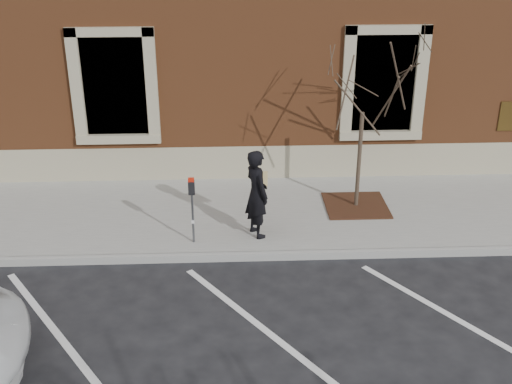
{
  "coord_description": "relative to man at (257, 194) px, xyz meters",
  "views": [
    {
      "loc": [
        -0.48,
        -10.45,
        6.12
      ],
      "look_at": [
        0.0,
        0.6,
        1.1
      ],
      "focal_mm": 45.0,
      "sensor_mm": 36.0,
      "label": 1
    }
  ],
  "objects": [
    {
      "name": "ground",
      "position": [
        -0.02,
        -0.68,
        -1.03
      ],
      "size": [
        120.0,
        120.0,
        0.0
      ],
      "primitive_type": "plane",
      "color": "#28282B",
      "rests_on": "ground"
    },
    {
      "name": "sapling",
      "position": [
        2.19,
        1.19,
        1.79
      ],
      "size": [
        2.29,
        2.29,
        3.81
      ],
      "color": "#413627",
      "rests_on": "sidewalk_near"
    },
    {
      "name": "tree_grate",
      "position": [
        2.19,
        1.19,
        -0.86
      ],
      "size": [
        1.32,
        1.32,
        0.03
      ],
      "primitive_type": "cube",
      "color": "#442015",
      "rests_on": "sidewalk_near"
    },
    {
      "name": "man",
      "position": [
        0.0,
        0.0,
        0.0
      ],
      "size": [
        0.66,
        0.76,
        1.76
      ],
      "primitive_type": "imported",
      "rotation": [
        0.0,
        0.0,
        2.02
      ],
      "color": "black",
      "rests_on": "sidewalk_near"
    },
    {
      "name": "parking_meter",
      "position": [
        -1.22,
        -0.26,
        0.05
      ],
      "size": [
        0.12,
        0.09,
        1.33
      ],
      "rotation": [
        0.0,
        0.0,
        -0.35
      ],
      "color": "#595B60",
      "rests_on": "sidewalk_near"
    },
    {
      "name": "curb_near",
      "position": [
        -0.02,
        -0.73,
        -0.95
      ],
      "size": [
        40.0,
        0.12,
        0.15
      ],
      "primitive_type": "cube",
      "color": "#9E9E99",
      "rests_on": "ground"
    },
    {
      "name": "sidewalk_near",
      "position": [
        -0.02,
        1.07,
        -0.95
      ],
      "size": [
        40.0,
        3.5,
        0.15
      ],
      "primitive_type": "cube",
      "color": "#A5A49B",
      "rests_on": "ground"
    },
    {
      "name": "parking_stripes",
      "position": [
        -0.02,
        -2.88,
        -1.03
      ],
      "size": [
        28.0,
        4.4,
        0.01
      ],
      "primitive_type": null,
      "color": "silver",
      "rests_on": "ground"
    }
  ]
}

